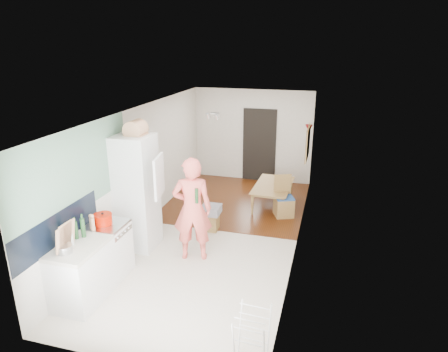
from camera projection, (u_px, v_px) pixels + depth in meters
The scene contains 32 objects.
room_shell at pixel (215, 176), 7.62m from camera, with size 3.20×7.00×2.50m, color silver, non-canonical shape.
floor at pixel (216, 235), 8.03m from camera, with size 3.20×7.00×0.01m, color beige.
wood_floor_overlay at pixel (237, 201), 9.71m from camera, with size 3.20×3.30×0.01m, color #542008.
sage_wall_panel at pixel (76, 171), 6.01m from camera, with size 0.02×3.00×1.30m, color gray.
tile_splashback at pixel (59, 229), 5.73m from camera, with size 0.02×1.90×0.50m, color black.
doorway_recess at pixel (259, 146), 10.82m from camera, with size 0.90×0.04×2.00m, color black.
base_cabinet at pixel (82, 275), 5.89m from camera, with size 0.60×0.90×0.86m, color silver.
worktop at pixel (78, 248), 5.74m from camera, with size 0.62×0.92×0.06m, color beige.
range_cooker at pixel (109, 250), 6.57m from camera, with size 0.60×0.60×0.88m, color silver.
cooker_top at pixel (106, 225), 6.42m from camera, with size 0.60×0.60×0.04m, color #B2B3B5.
fridge_housing at pixel (137, 193), 7.29m from camera, with size 0.66×0.66×2.15m, color silver.
fridge_door at pixel (159, 176), 6.71m from camera, with size 0.56×0.04×0.70m, color silver.
fridge_interior at pixel (150, 170), 7.06m from camera, with size 0.02×0.52×0.66m, color white.
pinboard at pixel (308, 143), 8.85m from camera, with size 0.03×0.90×0.70m, color tan.
pinboard_frame at pixel (307, 143), 8.86m from camera, with size 0.01×0.94×0.74m, color olive.
wall_sconce at pixel (309, 128), 9.39m from camera, with size 0.18×0.18×0.16m, color maroon.
person at pixel (192, 200), 6.86m from camera, with size 0.81×0.53×2.22m, color #F16055.
dining_table at pixel (274, 197), 9.38m from camera, with size 1.25×0.70×0.44m, color olive.
dining_chair at pixel (284, 197), 8.74m from camera, with size 0.39×0.39×0.92m, color olive, non-canonical shape.
stool at pixel (211, 221), 8.19m from camera, with size 0.29×0.29×0.39m, color olive, non-canonical shape.
grey_drape at pixel (211, 210), 8.06m from camera, with size 0.38×0.38×0.17m, color gray.
drying_rack at pixel (252, 338), 4.74m from camera, with size 0.38×0.34×0.74m, color silver, non-canonical shape.
bread_bin at pixel (136, 130), 6.94m from camera, with size 0.36×0.34×0.19m, color tan, non-canonical shape.
red_casserole at pixel (103, 219), 6.38m from camera, with size 0.29×0.29×0.17m, color #BE1401.
steel_pan at pixel (64, 249), 5.54m from camera, with size 0.22×0.22×0.11m, color #B2B3B5.
held_bottle at pixel (197, 196), 6.68m from camera, with size 0.06×0.06×0.26m, color #1D421F.
bottle_a at pixel (76, 230), 5.90m from camera, with size 0.06×0.06×0.28m, color #1D421F.
bottle_b at pixel (83, 228), 5.95m from camera, with size 0.07×0.07×0.30m, color #1D421F.
bottle_c at pixel (71, 239), 5.72m from camera, with size 0.08×0.08×0.20m, color beige.
pepper_mill_front at pixel (93, 224), 6.16m from camera, with size 0.06×0.06×0.21m, color tan.
pepper_mill_back at pixel (91, 223), 6.21m from camera, with size 0.05×0.05×0.20m, color tan.
chopping_boards at pixel (65, 237), 5.54m from camera, with size 0.04×0.31×0.42m, color tan, non-canonical shape.
Camera 1 is at (2.10, -6.89, 3.73)m, focal length 32.00 mm.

